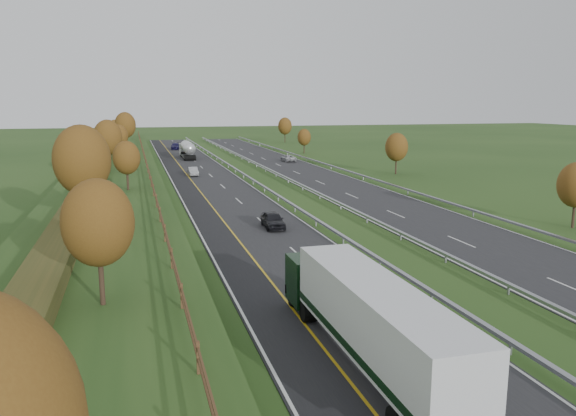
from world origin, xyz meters
name	(u,v)px	position (x,y,z in m)	size (l,w,h in m)	color
ground	(278,189)	(8.00, 55.00, 0.00)	(400.00, 400.00, 0.00)	#244117
near_carriageway	(212,186)	(0.00, 60.00, 0.02)	(10.50, 200.00, 0.04)	black
far_carriageway	(326,181)	(16.50, 60.00, 0.02)	(10.50, 200.00, 0.04)	black
hard_shoulder	(185,187)	(-3.75, 60.00, 0.02)	(3.00, 200.00, 0.04)	black
lane_markings	(258,184)	(6.40, 59.88, 0.05)	(26.75, 200.00, 0.01)	silver
embankment_left	(113,182)	(-13.00, 60.00, 1.00)	(12.00, 200.00, 2.00)	#244117
hedge_left	(96,171)	(-15.00, 60.00, 2.55)	(2.20, 180.00, 1.10)	#323917
fence_left	(148,168)	(-8.50, 59.59, 2.73)	(0.12, 189.06, 1.20)	#422B19
median_barrier_near	(253,180)	(5.70, 60.00, 0.61)	(0.32, 200.00, 0.71)	gray
median_barrier_far	(288,179)	(10.80, 60.00, 0.61)	(0.32, 200.00, 0.71)	gray
outer_barrier_far	(363,176)	(22.30, 60.00, 0.62)	(0.32, 200.00, 0.71)	gray
trees_left	(113,143)	(-12.64, 56.63, 6.37)	(6.64, 164.30, 7.66)	#2D2116
trees_far	(341,138)	(29.80, 89.21, 4.25)	(8.45, 118.60, 7.12)	#2D2116
box_lorry	(366,317)	(-1.18, 4.56, 2.33)	(2.58, 16.28, 4.06)	black
road_tanker	(187,149)	(0.46, 99.87, 1.86)	(2.40, 11.22, 3.46)	silver
car_dark_near	(273,220)	(1.63, 32.16, 0.77)	(1.73, 4.30, 1.46)	black
car_silver_mid	(193,171)	(-1.42, 71.52, 0.70)	(1.39, 3.98, 1.31)	#9A9A9E
car_small_far	(176,146)	(-0.22, 123.02, 0.80)	(2.14, 5.26, 1.53)	#17143F
car_oncoming	(288,158)	(18.67, 88.29, 0.68)	(2.13, 4.61, 1.28)	#BCBCC1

